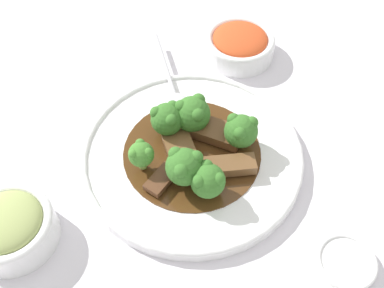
{
  "coord_description": "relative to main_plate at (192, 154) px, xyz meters",
  "views": [
    {
      "loc": [
        0.22,
        0.3,
        0.52
      ],
      "look_at": [
        0.0,
        0.0,
        0.03
      ],
      "focal_mm": 42.0,
      "sensor_mm": 36.0,
      "label": 1
    }
  ],
  "objects": [
    {
      "name": "ground_plane",
      "position": [
        0.0,
        0.0,
        -0.01
      ],
      "size": [
        4.0,
        4.0,
        0.0
      ],
      "primitive_type": "plane",
      "color": "silver"
    },
    {
      "name": "main_plate",
      "position": [
        0.0,
        0.0,
        0.0
      ],
      "size": [
        0.31,
        0.31,
        0.02
      ],
      "color": "white",
      "rests_on": "ground_plane"
    },
    {
      "name": "beef_strip_0",
      "position": [
        -0.04,
        -0.0,
        0.02
      ],
      "size": [
        0.07,
        0.08,
        0.02
      ],
      "color": "brown",
      "rests_on": "main_plate"
    },
    {
      "name": "beef_strip_1",
      "position": [
        0.02,
        -0.0,
        0.02
      ],
      "size": [
        0.06,
        0.08,
        0.01
      ],
      "color": "brown",
      "rests_on": "main_plate"
    },
    {
      "name": "beef_strip_2",
      "position": [
        0.06,
        0.02,
        0.01
      ],
      "size": [
        0.05,
        0.04,
        0.01
      ],
      "color": "#56331E",
      "rests_on": "main_plate"
    },
    {
      "name": "beef_strip_3",
      "position": [
        -0.02,
        0.05,
        0.02
      ],
      "size": [
        0.08,
        0.06,
        0.02
      ],
      "color": "brown",
      "rests_on": "main_plate"
    },
    {
      "name": "broccoli_floret_0",
      "position": [
        0.02,
        0.07,
        0.04
      ],
      "size": [
        0.05,
        0.05,
        0.05
      ],
      "color": "#7FA84C",
      "rests_on": "main_plate"
    },
    {
      "name": "broccoli_floret_1",
      "position": [
        -0.06,
        0.03,
        0.04
      ],
      "size": [
        0.05,
        0.05,
        0.05
      ],
      "color": "#8EB756",
      "rests_on": "main_plate"
    },
    {
      "name": "broccoli_floret_2",
      "position": [
        0.01,
        -0.05,
        0.04
      ],
      "size": [
        0.05,
        0.05,
        0.05
      ],
      "color": "#8EB756",
      "rests_on": "main_plate"
    },
    {
      "name": "broccoli_floret_3",
      "position": [
        0.07,
        -0.02,
        0.04
      ],
      "size": [
        0.03,
        0.03,
        0.05
      ],
      "color": "#7FA84C",
      "rests_on": "main_plate"
    },
    {
      "name": "broccoli_floret_4",
      "position": [
        0.04,
        0.03,
        0.04
      ],
      "size": [
        0.05,
        0.05,
        0.06
      ],
      "color": "#7FA84C",
      "rests_on": "main_plate"
    },
    {
      "name": "broccoli_floret_5",
      "position": [
        -0.03,
        -0.03,
        0.04
      ],
      "size": [
        0.05,
        0.05,
        0.05
      ],
      "color": "#7FA84C",
      "rests_on": "main_plate"
    },
    {
      "name": "serving_spoon",
      "position": [
        -0.04,
        -0.09,
        0.02
      ],
      "size": [
        0.1,
        0.2,
        0.01
      ],
      "color": "silver",
      "rests_on": "main_plate"
    },
    {
      "name": "side_bowl_kimchi",
      "position": [
        -0.2,
        -0.13,
        0.01
      ],
      "size": [
        0.12,
        0.12,
        0.05
      ],
      "color": "white",
      "rests_on": "ground_plane"
    },
    {
      "name": "side_bowl_appetizer",
      "position": [
        0.25,
        -0.03,
        0.02
      ],
      "size": [
        0.11,
        0.11,
        0.06
      ],
      "color": "white",
      "rests_on": "ground_plane"
    },
    {
      "name": "sauce_dish",
      "position": [
        -0.05,
        0.24,
        -0.0
      ],
      "size": [
        0.07,
        0.07,
        0.01
      ],
      "color": "white",
      "rests_on": "ground_plane"
    },
    {
      "name": "paper_napkin",
      "position": [
        -0.01,
        0.24,
        -0.01
      ],
      "size": [
        0.13,
        0.1,
        0.01
      ],
      "color": "white",
      "rests_on": "ground_plane"
    }
  ]
}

